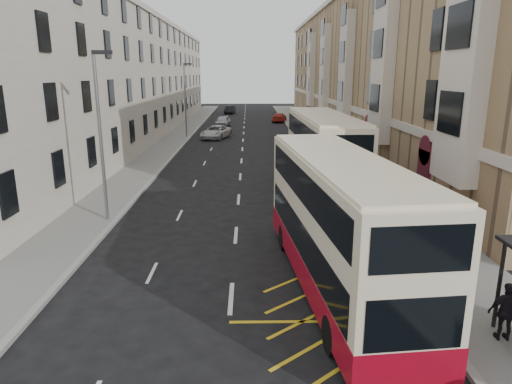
{
  "coord_description": "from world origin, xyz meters",
  "views": [
    {
      "loc": [
        0.59,
        -9.59,
        7.18
      ],
      "look_at": [
        0.89,
        8.51,
        2.41
      ],
      "focal_mm": 32.0,
      "sensor_mm": 36.0,
      "label": 1
    }
  ],
  "objects_px": {
    "pedestrian_far": "(507,312)",
    "car_silver": "(223,121)",
    "car_dark": "(230,110)",
    "car_red": "(279,117)",
    "street_lamp_near": "(101,128)",
    "double_decker_rear": "(323,155)",
    "double_decker_front": "(338,223)",
    "white_van": "(216,132)",
    "street_lamp_far": "(186,96)"
  },
  "relations": [
    {
      "from": "pedestrian_far",
      "to": "car_dark",
      "type": "xyz_separation_m",
      "value": [
        -10.17,
        71.53,
        -0.29
      ]
    },
    {
      "from": "white_van",
      "to": "car_silver",
      "type": "distance_m",
      "value": 11.08
    },
    {
      "from": "street_lamp_near",
      "to": "car_red",
      "type": "relative_size",
      "value": 1.76
    },
    {
      "from": "double_decker_rear",
      "to": "car_silver",
      "type": "bearing_deg",
      "value": 100.89
    },
    {
      "from": "double_decker_rear",
      "to": "car_red",
      "type": "height_order",
      "value": "double_decker_rear"
    },
    {
      "from": "street_lamp_near",
      "to": "double_decker_front",
      "type": "height_order",
      "value": "street_lamp_near"
    },
    {
      "from": "double_decker_front",
      "to": "car_dark",
      "type": "bearing_deg",
      "value": 89.75
    },
    {
      "from": "street_lamp_far",
      "to": "double_decker_rear",
      "type": "height_order",
      "value": "street_lamp_far"
    },
    {
      "from": "pedestrian_far",
      "to": "car_silver",
      "type": "bearing_deg",
      "value": -73.3
    },
    {
      "from": "street_lamp_far",
      "to": "car_silver",
      "type": "relative_size",
      "value": 1.84
    },
    {
      "from": "car_red",
      "to": "car_dark",
      "type": "bearing_deg",
      "value": -49.29
    },
    {
      "from": "car_silver",
      "to": "pedestrian_far",
      "type": "bearing_deg",
      "value": -72.76
    },
    {
      "from": "street_lamp_far",
      "to": "double_decker_rear",
      "type": "relative_size",
      "value": 0.66
    },
    {
      "from": "white_van",
      "to": "car_red",
      "type": "xyz_separation_m",
      "value": [
        8.23,
        17.55,
        -0.05
      ]
    },
    {
      "from": "double_decker_rear",
      "to": "double_decker_front",
      "type": "bearing_deg",
      "value": -98.29
    },
    {
      "from": "street_lamp_near",
      "to": "double_decker_rear",
      "type": "bearing_deg",
      "value": 23.9
    },
    {
      "from": "double_decker_front",
      "to": "pedestrian_far",
      "type": "distance_m",
      "value": 5.39
    },
    {
      "from": "car_silver",
      "to": "car_dark",
      "type": "height_order",
      "value": "car_silver"
    },
    {
      "from": "double_decker_rear",
      "to": "car_dark",
      "type": "bearing_deg",
      "value": 96.18
    },
    {
      "from": "double_decker_rear",
      "to": "pedestrian_far",
      "type": "height_order",
      "value": "double_decker_rear"
    },
    {
      "from": "pedestrian_far",
      "to": "double_decker_rear",
      "type": "bearing_deg",
      "value": -75.79
    },
    {
      "from": "street_lamp_far",
      "to": "car_red",
      "type": "bearing_deg",
      "value": 55.69
    },
    {
      "from": "pedestrian_far",
      "to": "white_van",
      "type": "xyz_separation_m",
      "value": [
        -10.51,
        40.1,
        -0.27
      ]
    },
    {
      "from": "street_lamp_near",
      "to": "white_van",
      "type": "bearing_deg",
      "value": 83.55
    },
    {
      "from": "street_lamp_near",
      "to": "car_silver",
      "type": "relative_size",
      "value": 1.84
    },
    {
      "from": "street_lamp_near",
      "to": "double_decker_rear",
      "type": "relative_size",
      "value": 0.66
    },
    {
      "from": "street_lamp_near",
      "to": "double_decker_rear",
      "type": "height_order",
      "value": "street_lamp_near"
    },
    {
      "from": "car_silver",
      "to": "car_red",
      "type": "relative_size",
      "value": 0.96
    },
    {
      "from": "double_decker_rear",
      "to": "car_red",
      "type": "distance_m",
      "value": 41.93
    },
    {
      "from": "street_lamp_near",
      "to": "street_lamp_far",
      "type": "xyz_separation_m",
      "value": [
        0.0,
        30.0,
        0.0
      ]
    },
    {
      "from": "pedestrian_far",
      "to": "car_dark",
      "type": "height_order",
      "value": "pedestrian_far"
    },
    {
      "from": "double_decker_front",
      "to": "car_red",
      "type": "relative_size",
      "value": 2.57
    },
    {
      "from": "car_dark",
      "to": "car_silver",
      "type": "bearing_deg",
      "value": -83.65
    },
    {
      "from": "white_van",
      "to": "car_dark",
      "type": "xyz_separation_m",
      "value": [
        0.34,
        31.43,
        -0.02
      ]
    },
    {
      "from": "pedestrian_far",
      "to": "car_dark",
      "type": "relative_size",
      "value": 0.4
    },
    {
      "from": "double_decker_front",
      "to": "car_silver",
      "type": "distance_m",
      "value": 48.2
    },
    {
      "from": "double_decker_front",
      "to": "car_silver",
      "type": "xyz_separation_m",
      "value": [
        -6.45,
        47.74,
        -1.59
      ]
    },
    {
      "from": "street_lamp_far",
      "to": "car_silver",
      "type": "bearing_deg",
      "value": 71.67
    },
    {
      "from": "car_red",
      "to": "white_van",
      "type": "bearing_deg",
      "value": 75.99
    },
    {
      "from": "street_lamp_far",
      "to": "white_van",
      "type": "relative_size",
      "value": 1.58
    },
    {
      "from": "street_lamp_near",
      "to": "double_decker_front",
      "type": "relative_size",
      "value": 0.69
    },
    {
      "from": "white_van",
      "to": "car_silver",
      "type": "relative_size",
      "value": 1.17
    },
    {
      "from": "pedestrian_far",
      "to": "car_silver",
      "type": "relative_size",
      "value": 0.38
    },
    {
      "from": "street_lamp_far",
      "to": "car_red",
      "type": "relative_size",
      "value": 1.76
    },
    {
      "from": "street_lamp_near",
      "to": "street_lamp_far",
      "type": "bearing_deg",
      "value": 90.0
    },
    {
      "from": "street_lamp_near",
      "to": "street_lamp_far",
      "type": "height_order",
      "value": "same"
    },
    {
      "from": "street_lamp_near",
      "to": "car_silver",
      "type": "bearing_deg",
      "value": 85.11
    },
    {
      "from": "pedestrian_far",
      "to": "car_red",
      "type": "xyz_separation_m",
      "value": [
        -2.29,
        57.65,
        -0.31
      ]
    },
    {
      "from": "street_lamp_near",
      "to": "street_lamp_far",
      "type": "distance_m",
      "value": 30.0
    },
    {
      "from": "street_lamp_near",
      "to": "double_decker_rear",
      "type": "xyz_separation_m",
      "value": [
        11.35,
        5.03,
        -2.19
      ]
    }
  ]
}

